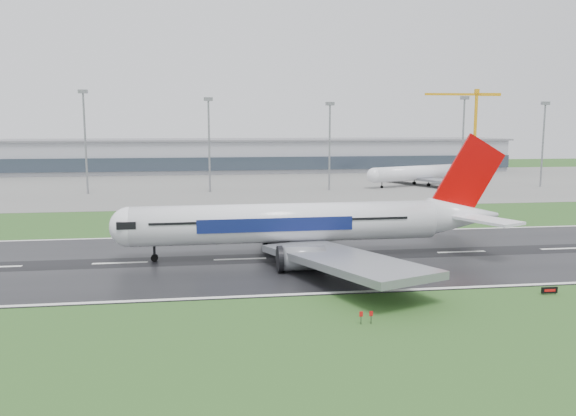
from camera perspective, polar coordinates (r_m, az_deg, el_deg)
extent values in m
plane|color=#254D1C|center=(102.74, 6.50, -4.71)|extent=(520.00, 520.00, 0.00)
cube|color=black|center=(102.73, 6.50, -4.69)|extent=(400.00, 45.00, 0.10)
cube|color=slate|center=(224.48, -1.50, 2.42)|extent=(400.00, 130.00, 0.08)
cube|color=#90929B|center=(283.42, -2.89, 5.16)|extent=(240.00, 36.00, 15.00)
cylinder|color=gray|center=(200.81, -19.35, 5.94)|extent=(0.64, 0.64, 32.76)
cylinder|color=gray|center=(197.01, -7.78, 5.98)|extent=(0.64, 0.64, 30.58)
cylinder|color=gray|center=(201.53, 4.12, 5.90)|extent=(0.64, 0.64, 29.27)
cylinder|color=gray|center=(216.96, 16.85, 6.03)|extent=(0.64, 0.64, 31.54)
cylinder|color=gray|center=(231.66, 23.83, 5.59)|extent=(0.64, 0.64, 29.80)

